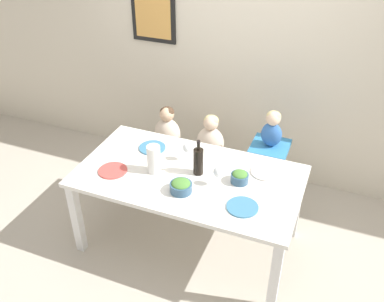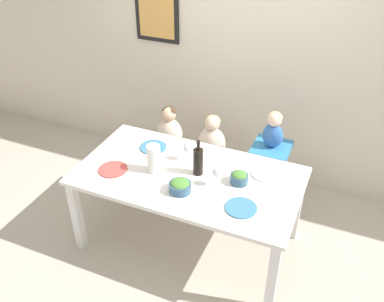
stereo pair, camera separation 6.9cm
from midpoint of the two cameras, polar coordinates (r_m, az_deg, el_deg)
name	(u,v)px [view 1 (the left image)]	position (r m, az deg, el deg)	size (l,w,h in m)	color
ground_plane	(189,241)	(3.90, -0.93, -11.89)	(14.00, 14.00, 0.00)	#BCB2A3
wall_back	(239,48)	(4.19, 5.76, 13.49)	(10.00, 0.09, 2.70)	beige
dining_table	(189,183)	(3.46, -1.02, -4.29)	(1.79, 0.97, 0.74)	white
chair_far_left	(168,153)	(4.33, -3.65, -0.28)	(0.39, 0.41, 0.44)	silver
chair_far_center	(210,162)	(4.19, 1.91, -1.54)	(0.39, 0.41, 0.44)	silver
chair_right_highchair	(268,160)	(3.96, 9.66, -1.13)	(0.33, 0.35, 0.71)	silver
person_child_left	(167,129)	(4.18, -3.78, 2.92)	(0.26, 0.20, 0.45)	beige
person_child_center	(210,138)	(4.03, 1.98, 1.72)	(0.26, 0.20, 0.45)	beige
person_baby_right	(272,128)	(3.79, 10.13, 3.01)	(0.18, 0.14, 0.34)	#3366B2
wine_bottle	(198,161)	(3.36, 0.26, -1.32)	(0.08, 0.08, 0.31)	black
paper_towel_roll	(154,159)	(3.39, -5.70, -1.10)	(0.11, 0.11, 0.24)	white
wine_glass_near	(217,173)	(3.24, 2.80, -2.91)	(0.06, 0.06, 0.17)	white
wine_glass_far	(186,148)	(3.51, -1.31, 0.38)	(0.06, 0.06, 0.17)	white
salad_bowl_large	(181,186)	(3.22, -2.11, -4.71)	(0.17, 0.17, 0.10)	#335675
salad_bowl_small	(240,177)	(3.32, 5.78, -3.45)	(0.14, 0.14, 0.10)	#335675
dinner_plate_front_left	(113,170)	(3.51, -11.08, -2.57)	(0.23, 0.23, 0.01)	#D14C47
dinner_plate_back_left	(152,148)	(3.74, -5.85, 0.45)	(0.23, 0.23, 0.01)	teal
dinner_plate_back_right	(265,172)	(3.47, 9.18, -2.82)	(0.23, 0.23, 0.01)	silver
dinner_plate_front_right	(242,207)	(3.11, 6.10, -7.44)	(0.23, 0.23, 0.01)	teal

